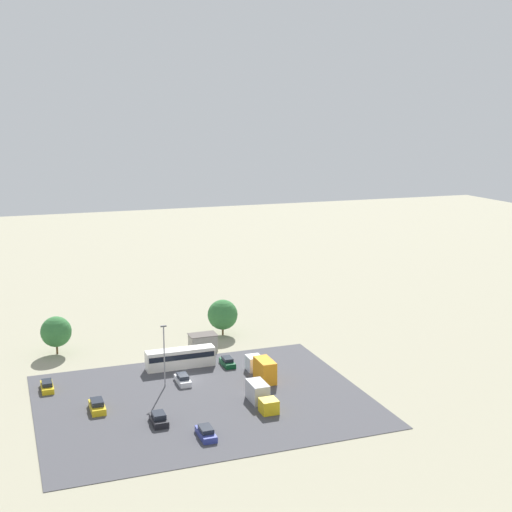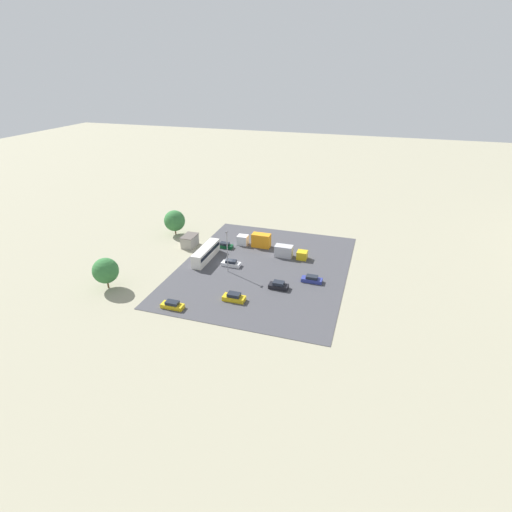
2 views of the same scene
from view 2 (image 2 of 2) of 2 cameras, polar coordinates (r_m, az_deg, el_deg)
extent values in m
plane|color=gray|center=(95.22, -4.25, -1.00)|extent=(400.00, 400.00, 0.00)
cube|color=#424247|center=(92.48, 1.04, -1.76)|extent=(47.86, 37.89, 0.08)
cube|color=#9E998E|center=(104.56, -9.44, 2.12)|extent=(4.66, 3.02, 2.89)
cube|color=#59514C|center=(103.97, -9.50, 2.88)|extent=(4.90, 3.26, 0.12)
cube|color=silver|center=(96.68, -7.17, 0.40)|extent=(11.48, 2.46, 3.20)
cube|color=black|center=(96.43, -7.19, 0.71)|extent=(11.02, 2.50, 0.90)
cube|color=navy|center=(87.47, 7.97, -3.42)|extent=(1.85, 4.50, 0.83)
cube|color=#1E232D|center=(87.12, 8.00, -3.01)|extent=(1.55, 2.52, 0.61)
cube|color=black|center=(84.31, 3.23, -4.35)|extent=(1.96, 4.09, 0.91)
cube|color=#1E232D|center=(83.92, 3.25, -3.89)|extent=(1.65, 2.29, 0.66)
cube|color=gold|center=(80.21, -3.16, -6.05)|extent=(1.97, 4.52, 0.94)
cube|color=#1E232D|center=(79.78, -3.18, -5.55)|extent=(1.65, 2.53, 0.69)
cube|color=gold|center=(79.51, -11.84, -6.99)|extent=(1.77, 4.48, 0.83)
cube|color=#1E232D|center=(79.14, -11.89, -6.56)|extent=(1.49, 2.51, 0.61)
cube|color=silver|center=(93.55, -3.58, -1.15)|extent=(1.81, 4.43, 0.83)
cube|color=#1E232D|center=(93.23, -3.59, -0.76)|extent=(1.52, 2.48, 0.61)
cube|color=#0C4723|center=(102.86, -4.50, 1.41)|extent=(1.72, 4.21, 0.81)
cube|color=#1E232D|center=(102.57, -4.51, 1.77)|extent=(1.44, 2.36, 0.59)
cube|color=gold|center=(97.03, 6.60, 0.13)|extent=(2.39, 2.42, 1.98)
cube|color=#B2B2B7|center=(97.69, 3.98, 0.71)|extent=(2.39, 4.31, 2.83)
cube|color=silver|center=(104.18, -1.90, 2.31)|extent=(2.32, 2.66, 2.47)
cube|color=orange|center=(102.53, 0.74, 2.24)|extent=(2.32, 4.73, 3.52)
cylinder|color=brown|center=(112.92, -11.42, 3.50)|extent=(0.36, 0.36, 1.89)
sphere|color=#337038|center=(111.81, -11.56, 4.97)|extent=(5.73, 5.73, 5.73)
cylinder|color=brown|center=(89.85, -20.40, -3.69)|extent=(0.36, 0.36, 2.08)
sphere|color=#337038|center=(88.47, -20.70, -1.96)|extent=(5.37, 5.37, 5.37)
cylinder|color=gray|center=(89.07, -4.11, 0.50)|extent=(0.20, 0.20, 9.54)
cube|color=#4C4C51|center=(87.08, -4.21, 3.44)|extent=(0.90, 0.28, 0.20)
camera|label=1|loc=(89.01, 73.27, 7.22)|focal=50.00mm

